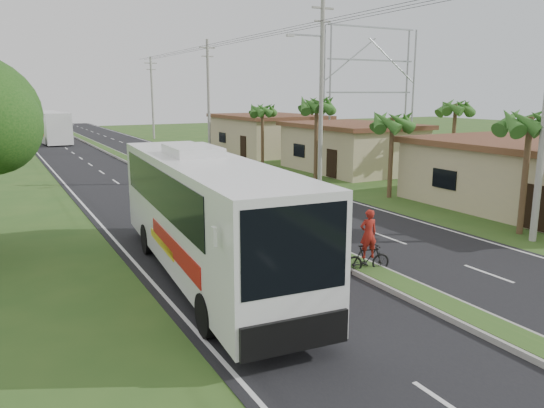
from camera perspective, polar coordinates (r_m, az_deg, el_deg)
name	(u,v)px	position (r m, az deg, el deg)	size (l,w,h in m)	color
ground	(409,292)	(16.94, 14.51, -9.18)	(180.00, 180.00, 0.00)	#2D521E
road_asphalt	(189,189)	(33.87, -8.89, 1.60)	(14.00, 160.00, 0.02)	black
median_strip	(189,188)	(33.85, -8.90, 1.75)	(1.20, 160.00, 0.18)	gray
lane_edge_left	(78,199)	(32.34, -20.15, 0.50)	(0.12, 160.00, 0.01)	silver
lane_edge_right	(282,181)	(36.58, 1.06, 2.48)	(0.12, 160.00, 0.01)	silver
shop_near	(536,175)	(30.72, 26.54, 2.78)	(8.60, 12.60, 3.52)	tan
shop_mid	(351,147)	(41.95, 8.51, 6.12)	(7.60, 10.60, 3.67)	tan
shop_far	(268,134)	(53.79, -0.45, 7.57)	(8.60, 11.60, 3.82)	tan
palm_verge_a	(530,123)	(24.65, 26.02, 7.82)	(2.40, 2.40, 5.45)	#473321
palm_verge_b	(392,122)	(31.10, 12.83, 8.61)	(2.40, 2.40, 5.05)	#473321
palm_verge_c	(317,106)	(36.32, 4.82, 10.50)	(2.40, 2.40, 5.85)	#473321
palm_verge_d	(262,110)	(44.39, -1.05, 10.04)	(2.40, 2.40, 5.25)	#473321
palm_behind_shop	(456,108)	(38.86, 19.14, 9.70)	(2.40, 2.40, 5.65)	#473321
utility_pole_b	(321,88)	(35.30, 5.29, 12.29)	(3.20, 0.28, 12.00)	gray
utility_pole_c	(208,96)	(53.17, -6.85, 11.48)	(1.60, 0.28, 11.00)	gray
utility_pole_d	(152,97)	(72.17, -12.76, 11.16)	(1.60, 0.28, 10.50)	gray
billboard_lattice	(370,84)	(52.97, 10.55, 12.61)	(10.18, 1.18, 12.07)	gray
coach_bus_main	(204,208)	(17.19, -7.29, -0.48)	(3.69, 13.26, 4.23)	white
coach_bus_far	(50,125)	(70.51, -22.79, 7.83)	(3.54, 12.87, 3.71)	silver
motorcyclist	(368,250)	(18.08, 10.26, -4.94)	(1.70, 0.76, 2.21)	black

